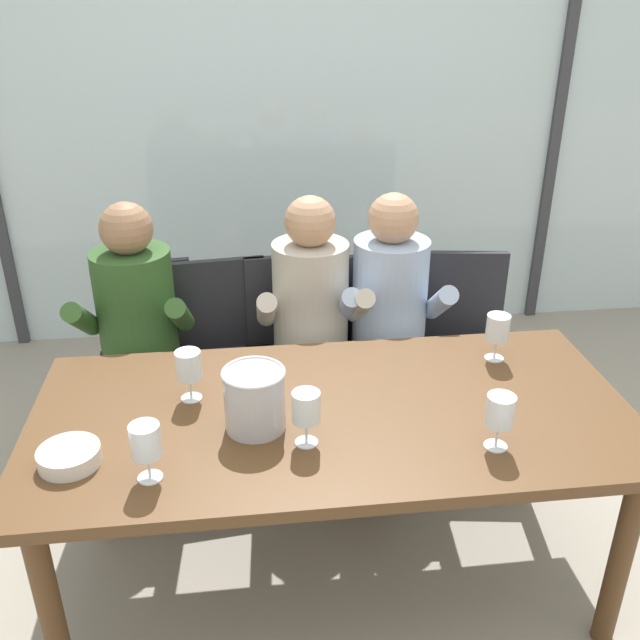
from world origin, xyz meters
TOP-DOWN VIEW (x-y plane):
  - ground at (0.00, 1.00)m, footprint 14.00×14.00m
  - window_glass_panel at (0.00, 2.10)m, footprint 7.12×0.03m
  - window_mullion_right at (1.60, 2.08)m, footprint 0.06×0.06m
  - hillside_vineyard at (0.00, 5.86)m, footprint 13.12×2.40m
  - dining_table at (0.00, 0.00)m, footprint 1.92×0.92m
  - chair_near_curtain at (-0.69, 0.90)m, footprint 0.48×0.48m
  - chair_left_of_center at (-0.37, 0.88)m, footprint 0.48×0.48m
  - chair_center at (-0.04, 0.90)m, footprint 0.47×0.47m
  - chair_right_of_center at (0.34, 0.86)m, footprint 0.44×0.44m
  - chair_near_window_right at (0.70, 0.85)m, footprint 0.50×0.50m
  - person_olive_shirt at (-0.71, 0.73)m, footprint 0.47×0.62m
  - person_beige_jumper at (0.01, 0.73)m, footprint 0.47×0.61m
  - person_pale_blue_shirt at (0.35, 0.73)m, footprint 0.48×0.63m
  - ice_bucket_primary at (-0.25, -0.07)m, footprint 0.19×0.19m
  - tasting_bowl at (-0.78, -0.18)m, footprint 0.18×0.18m
  - wine_glass_by_left_taster at (-0.45, 0.12)m, footprint 0.08×0.08m
  - wine_glass_near_bucket at (0.45, -0.25)m, footprint 0.08×0.08m
  - wine_glass_center_pour at (-0.55, -0.28)m, footprint 0.08×0.08m
  - wine_glass_by_right_taster at (0.63, 0.26)m, footprint 0.08×0.08m
  - wine_glass_spare_empty at (-0.10, -0.17)m, footprint 0.08×0.08m

SIDE VIEW (x-z plane):
  - ground at x=0.00m, z-range 0.00..0.00m
  - chair_near_curtain at x=-0.69m, z-range 0.08..0.96m
  - chair_left_of_center at x=-0.37m, z-range 0.08..0.96m
  - chair_center at x=-0.04m, z-range 0.08..0.96m
  - chair_right_of_center at x=0.34m, z-range 0.08..0.96m
  - chair_near_window_right at x=0.70m, z-range 0.08..0.96m
  - dining_table at x=0.00m, z-range 0.29..1.02m
  - person_olive_shirt at x=-0.71m, z-range 0.09..1.30m
  - person_beige_jumper at x=0.01m, z-range 0.09..1.30m
  - person_pale_blue_shirt at x=0.35m, z-range 0.09..1.30m
  - tasting_bowl at x=-0.78m, z-range 0.74..0.79m
  - ice_bucket_primary at x=-0.25m, z-range 0.74..0.94m
  - wine_glass_center_pour at x=-0.55m, z-range 0.77..0.94m
  - wine_glass_by_right_taster at x=0.63m, z-range 0.77..0.94m
  - wine_glass_spare_empty at x=-0.10m, z-range 0.77..0.94m
  - wine_glass_by_left_taster at x=-0.45m, z-range 0.77..0.95m
  - wine_glass_near_bucket at x=0.45m, z-range 0.77..0.95m
  - hillside_vineyard at x=0.00m, z-range 0.00..1.88m
  - window_glass_panel at x=0.00m, z-range 0.00..2.60m
  - window_mullion_right at x=1.60m, z-range 0.00..2.60m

